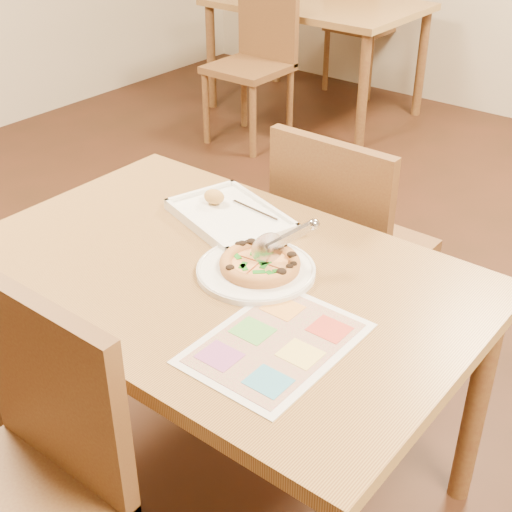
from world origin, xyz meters
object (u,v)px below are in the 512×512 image
Objects in this scene: chair_far at (343,231)px; bg_table at (317,15)px; dining_table at (218,298)px; pizza_cutter at (283,240)px; pizza at (260,263)px; bg_chair_near at (258,45)px; bg_chair_far at (357,12)px; plate at (256,271)px; appetizer_tray at (229,216)px; menu at (276,343)px; chair_near at (26,456)px.

chair_far is 0.36× the size of bg_table.
pizza_cutter is (0.13, 0.10, 0.17)m from dining_table.
chair_far is at bearing 99.65° from pizza.
bg_chair_far is (0.00, 1.10, 0.00)m from bg_chair_near.
chair_far is at bearing 90.00° from dining_table.
plate is at bearing -58.49° from bg_table.
menu is at bearing -39.61° from appetizer_tray.
bg_chair_near is 1.10m from bg_chair_far.
bg_chair_near is at bearing -90.00° from bg_table.
appetizer_tray is (1.46, -3.08, 0.17)m from bg_chair_far.
bg_chair_near is 1.59× the size of plate.
dining_table is 2.77× the size of bg_chair_near.
bg_chair_far is 2.33× the size of pizza.
dining_table is 2.77× the size of chair_near.
bg_chair_far is at bearing 117.41° from plate.
chair_near reaches higher than dining_table.
bg_table is 8.94× the size of pizza_cutter.
chair_far is 1.22× the size of menu.
plate is at bearing -126.24° from pizza.
bg_chair_near is at bearing 119.74° from chair_near.
pizza reaches higher than menu.
bg_chair_near reaches higher than bg_table.
appetizer_tray is at bearing 143.70° from plate.
chair_near is at bearing -122.89° from menu.
chair_near is 3.76m from bg_table.
plate is 0.29m from appetizer_tray.
dining_table is 0.16m from pizza.
chair_far is at bearing -44.94° from bg_chair_near.
bg_chair_near is at bearing 71.35° from pizza_cutter.
plate is 1.47× the size of pizza.
dining_table is at bearing -148.81° from pizza.
bg_chair_far is at bearing -59.35° from chair_far.
bg_chair_near is 1.00× the size of bg_chair_far.
chair_far reaches higher than dining_table.
bg_chair_far is at bearing 112.29° from chair_near.
pizza reaches higher than dining_table.
bg_table is 3.28× the size of appetizer_tray.
chair_far is at bearing 98.92° from plate.
plate is at bearing 137.05° from menu.
menu is (1.90, -2.34, 0.16)m from bg_chair_near.
chair_far is 0.58m from plate.
pizza_cutter is at bearing 118.38° from bg_chair_far.
bg_chair_near is at bearing -44.94° from chair_far.
menu is at bearing 118.80° from bg_chair_far.
chair_near reaches higher than pizza.
chair_far is 1.00× the size of bg_chair_near.
pizza reaches higher than plate.
bg_chair_far reaches higher than dining_table.
dining_table is at bearing -56.44° from appetizer_tray.
bg_table is (-1.60, 2.80, 0.00)m from dining_table.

